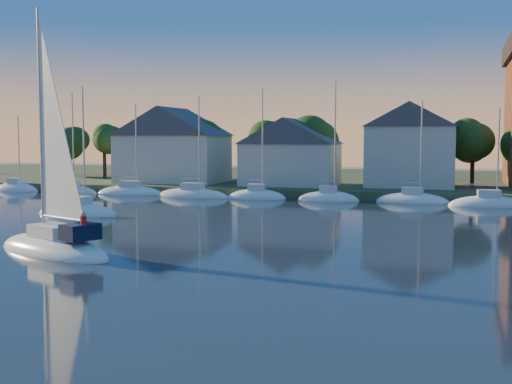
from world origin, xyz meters
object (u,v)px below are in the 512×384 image
at_px(clubhouse_west, 173,144).
at_px(hero_sailboat, 55,242).
at_px(clubhouse_centre, 291,151).
at_px(clubhouse_east, 411,144).
at_px(drifting_sailboat_left, 78,214).

distance_m(clubhouse_west, hero_sailboat, 46.33).
relative_size(clubhouse_west, clubhouse_centre, 1.18).
distance_m(clubhouse_west, clubhouse_east, 30.02).
bearing_deg(clubhouse_centre, clubhouse_east, 8.13).
bearing_deg(clubhouse_west, drifting_sailboat_left, -82.58).
bearing_deg(clubhouse_west, hero_sailboat, -73.99).
bearing_deg(clubhouse_centre, hero_sailboat, -94.37).
distance_m(hero_sailboat, drifting_sailboat_left, 18.78).
relative_size(clubhouse_east, drifting_sailboat_left, 0.86).
distance_m(clubhouse_west, clubhouse_centre, 16.05).
height_order(clubhouse_west, clubhouse_centre, clubhouse_west).
bearing_deg(drifting_sailboat_left, clubhouse_west, 99.95).
bearing_deg(drifting_sailboat_left, clubhouse_centre, 67.75).
height_order(clubhouse_centre, clubhouse_east, clubhouse_east).
bearing_deg(clubhouse_west, clubhouse_centre, -3.58).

